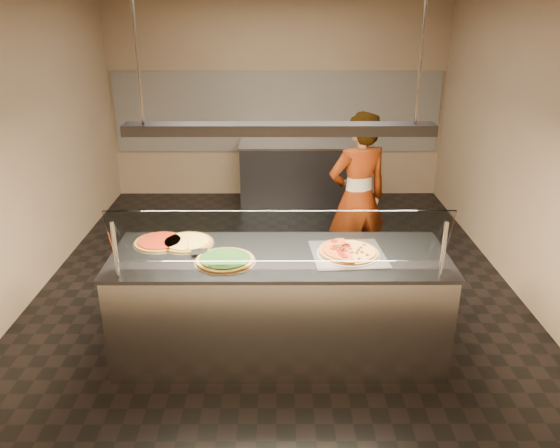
{
  "coord_description": "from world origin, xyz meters",
  "views": [
    {
      "loc": [
        0.02,
        -5.27,
        2.81
      ],
      "look_at": [
        0.03,
        -0.84,
        1.02
      ],
      "focal_mm": 35.0,
      "sensor_mm": 36.0,
      "label": 1
    }
  ],
  "objects_px": {
    "half_pizza_pepperoni": "(334,250)",
    "heat_lamp_housing": "(279,129)",
    "pizza_spinach": "(225,260)",
    "pizza_tomato": "(160,242)",
    "half_pizza_sausage": "(363,251)",
    "pizza_cheese": "(187,242)",
    "sneeze_guard": "(280,237)",
    "perforated_tray": "(348,254)",
    "serving_counter": "(279,304)",
    "prep_table": "(299,173)",
    "worker": "(358,198)",
    "pizza_spatula": "(193,248)"
  },
  "relations": [
    {
      "from": "pizza_spatula",
      "to": "prep_table",
      "type": "height_order",
      "value": "pizza_spatula"
    },
    {
      "from": "serving_counter",
      "to": "heat_lamp_housing",
      "type": "distance_m",
      "value": 1.48
    },
    {
      "from": "perforated_tray",
      "to": "heat_lamp_housing",
      "type": "xyz_separation_m",
      "value": [
        -0.56,
        0.0,
        1.01
      ]
    },
    {
      "from": "half_pizza_sausage",
      "to": "heat_lamp_housing",
      "type": "relative_size",
      "value": 0.21
    },
    {
      "from": "prep_table",
      "to": "worker",
      "type": "height_order",
      "value": "worker"
    },
    {
      "from": "perforated_tray",
      "to": "worker",
      "type": "distance_m",
      "value": 1.45
    },
    {
      "from": "serving_counter",
      "to": "half_pizza_sausage",
      "type": "distance_m",
      "value": 0.83
    },
    {
      "from": "pizza_cheese",
      "to": "heat_lamp_housing",
      "type": "relative_size",
      "value": 0.2
    },
    {
      "from": "pizza_spinach",
      "to": "prep_table",
      "type": "xyz_separation_m",
      "value": [
        0.73,
        3.96,
        -0.48
      ]
    },
    {
      "from": "serving_counter",
      "to": "prep_table",
      "type": "xyz_separation_m",
      "value": [
        0.3,
        3.82,
        0.0
      ]
    },
    {
      "from": "heat_lamp_housing",
      "to": "pizza_tomato",
      "type": "bearing_deg",
      "value": 167.6
    },
    {
      "from": "sneeze_guard",
      "to": "perforated_tray",
      "type": "xyz_separation_m",
      "value": [
        0.56,
        0.34,
        -0.29
      ]
    },
    {
      "from": "half_pizza_sausage",
      "to": "worker",
      "type": "xyz_separation_m",
      "value": [
        0.15,
        1.43,
        -0.04
      ]
    },
    {
      "from": "serving_counter",
      "to": "pizza_tomato",
      "type": "xyz_separation_m",
      "value": [
        -1.01,
        0.22,
        0.48
      ]
    },
    {
      "from": "pizza_spinach",
      "to": "pizza_tomato",
      "type": "height_order",
      "value": "pizza_spinach"
    },
    {
      "from": "half_pizza_sausage",
      "to": "pizza_spatula",
      "type": "bearing_deg",
      "value": 177.02
    },
    {
      "from": "pizza_spinach",
      "to": "pizza_cheese",
      "type": "relative_size",
      "value": 1.06
    },
    {
      "from": "prep_table",
      "to": "worker",
      "type": "relative_size",
      "value": 0.96
    },
    {
      "from": "sneeze_guard",
      "to": "half_pizza_sausage",
      "type": "distance_m",
      "value": 0.8
    },
    {
      "from": "perforated_tray",
      "to": "pizza_tomato",
      "type": "height_order",
      "value": "pizza_tomato"
    },
    {
      "from": "sneeze_guard",
      "to": "half_pizza_pepperoni",
      "type": "bearing_deg",
      "value": 37.5
    },
    {
      "from": "pizza_cheese",
      "to": "worker",
      "type": "distance_m",
      "value": 2.01
    },
    {
      "from": "pizza_spinach",
      "to": "prep_table",
      "type": "distance_m",
      "value": 4.05
    },
    {
      "from": "pizza_tomato",
      "to": "half_pizza_pepperoni",
      "type": "bearing_deg",
      "value": -8.84
    },
    {
      "from": "pizza_cheese",
      "to": "pizza_spinach",
      "type": "bearing_deg",
      "value": -44.93
    },
    {
      "from": "half_pizza_sausage",
      "to": "pizza_tomato",
      "type": "height_order",
      "value": "half_pizza_sausage"
    },
    {
      "from": "sneeze_guard",
      "to": "perforated_tray",
      "type": "height_order",
      "value": "sneeze_guard"
    },
    {
      "from": "serving_counter",
      "to": "pizza_spinach",
      "type": "relative_size",
      "value": 5.59
    },
    {
      "from": "pizza_spinach",
      "to": "pizza_tomato",
      "type": "distance_m",
      "value": 0.69
    },
    {
      "from": "half_pizza_pepperoni",
      "to": "half_pizza_sausage",
      "type": "relative_size",
      "value": 1.0
    },
    {
      "from": "perforated_tray",
      "to": "pizza_cheese",
      "type": "distance_m",
      "value": 1.35
    },
    {
      "from": "sneeze_guard",
      "to": "pizza_spatula",
      "type": "height_order",
      "value": "sneeze_guard"
    },
    {
      "from": "serving_counter",
      "to": "half_pizza_sausage",
      "type": "xyz_separation_m",
      "value": [
        0.67,
        -0.01,
        0.49
      ]
    },
    {
      "from": "half_pizza_pepperoni",
      "to": "pizza_cheese",
      "type": "xyz_separation_m",
      "value": [
        -1.22,
        0.22,
        -0.02
      ]
    },
    {
      "from": "sneeze_guard",
      "to": "half_pizza_sausage",
      "type": "relative_size",
      "value": 5.05
    },
    {
      "from": "half_pizza_sausage",
      "to": "pizza_cheese",
      "type": "distance_m",
      "value": 1.47
    },
    {
      "from": "sneeze_guard",
      "to": "pizza_tomato",
      "type": "distance_m",
      "value": 1.19
    },
    {
      "from": "half_pizza_pepperoni",
      "to": "heat_lamp_housing",
      "type": "distance_m",
      "value": 1.08
    },
    {
      "from": "serving_counter",
      "to": "heat_lamp_housing",
      "type": "relative_size",
      "value": 1.18
    },
    {
      "from": "sneeze_guard",
      "to": "pizza_cheese",
      "type": "relative_size",
      "value": 5.39
    },
    {
      "from": "pizza_spinach",
      "to": "prep_table",
      "type": "bearing_deg",
      "value": 79.58
    },
    {
      "from": "prep_table",
      "to": "half_pizza_sausage",
      "type": "bearing_deg",
      "value": -84.5
    },
    {
      "from": "perforated_tray",
      "to": "pizza_cheese",
      "type": "xyz_separation_m",
      "value": [
        -1.34,
        0.22,
        0.01
      ]
    },
    {
      "from": "prep_table",
      "to": "heat_lamp_housing",
      "type": "bearing_deg",
      "value": -94.51
    },
    {
      "from": "heat_lamp_housing",
      "to": "pizza_cheese",
      "type": "bearing_deg",
      "value": 164.64
    },
    {
      "from": "pizza_spatula",
      "to": "pizza_spinach",
      "type": "bearing_deg",
      "value": -36.44
    },
    {
      "from": "perforated_tray",
      "to": "pizza_spinach",
      "type": "xyz_separation_m",
      "value": [
        -0.98,
        -0.13,
        0.01
      ]
    },
    {
      "from": "serving_counter",
      "to": "pizza_tomato",
      "type": "height_order",
      "value": "pizza_tomato"
    },
    {
      "from": "half_pizza_pepperoni",
      "to": "pizza_spinach",
      "type": "distance_m",
      "value": 0.88
    },
    {
      "from": "serving_counter",
      "to": "pizza_spinach",
      "type": "bearing_deg",
      "value": -161.98
    }
  ]
}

